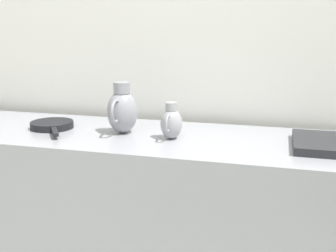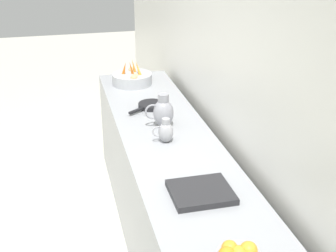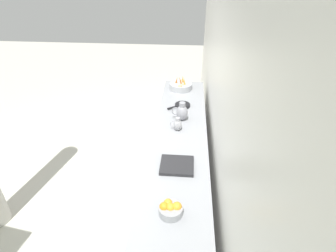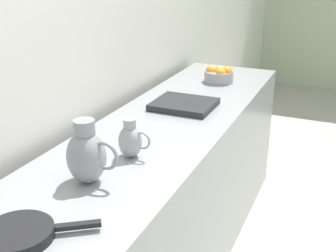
# 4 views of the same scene
# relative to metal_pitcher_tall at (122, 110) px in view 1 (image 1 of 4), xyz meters

# --- Properties ---
(tile_wall_left) EXTENTS (0.10, 8.43, 3.00)m
(tile_wall_left) POSITION_rel_metal_pitcher_tall_xyz_m (-0.43, 0.85, 0.46)
(tile_wall_left) COLOR white
(tile_wall_left) RESTS_ON ground_plane
(prep_counter) EXTENTS (0.66, 3.38, 0.92)m
(prep_counter) POSITION_rel_metal_pitcher_tall_xyz_m (0.01, 0.35, -0.58)
(prep_counter) COLOR gray
(prep_counter) RESTS_ON ground_plane
(metal_pitcher_tall) EXTENTS (0.21, 0.15, 0.25)m
(metal_pitcher_tall) POSITION_rel_metal_pitcher_tall_xyz_m (0.00, 0.00, 0.00)
(metal_pitcher_tall) COLOR gray
(metal_pitcher_tall) RESTS_ON prep_counter
(metal_pitcher_short) EXTENTS (0.15, 0.10, 0.17)m
(metal_pitcher_short) POSITION_rel_metal_pitcher_tall_xyz_m (0.04, 0.26, -0.04)
(metal_pitcher_short) COLOR #939399
(metal_pitcher_short) RESTS_ON prep_counter
(counter_sink_basin) EXTENTS (0.34, 0.30, 0.04)m
(counter_sink_basin) POSITION_rel_metal_pitcher_tall_xyz_m (0.01, 0.96, -0.10)
(counter_sink_basin) COLOR #232326
(counter_sink_basin) RESTS_ON prep_counter
(skillet_on_counter) EXTENTS (0.32, 0.26, 0.03)m
(skillet_on_counter) POSITION_rel_metal_pitcher_tall_xyz_m (0.01, -0.39, -0.10)
(skillet_on_counter) COLOR black
(skillet_on_counter) RESTS_ON prep_counter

